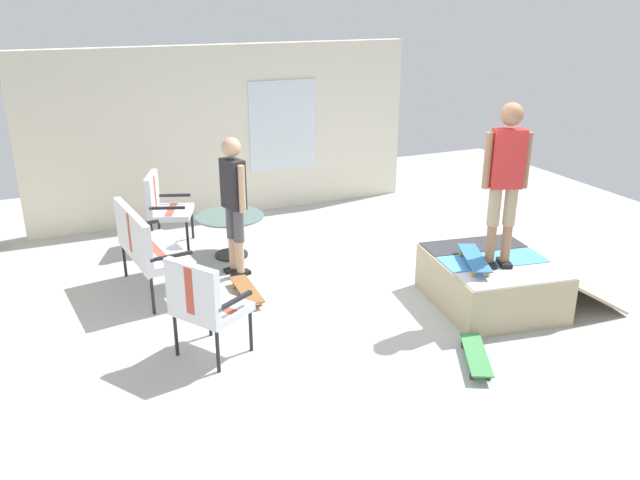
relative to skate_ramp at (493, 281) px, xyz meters
name	(u,v)px	position (x,y,z in m)	size (l,w,h in m)	color
ground_plane	(366,307)	(0.56, 1.31, -0.32)	(12.00, 12.00, 0.10)	#B2B2AD
house_facade	(226,132)	(4.36, 1.79, 1.03)	(0.23, 6.00, 2.60)	silver
skate_ramp	(493,281)	(0.00, 0.00, 0.00)	(1.66, 2.11, 0.54)	tan
patio_bench	(145,243)	(1.86, 3.50, 0.34)	(1.31, 0.69, 1.02)	black
patio_chair_near_house	(162,203)	(3.30, 3.03, 0.34)	(0.77, 0.73, 1.02)	black
patio_chair_by_wall	(203,300)	(0.13, 3.26, 0.34)	(0.82, 0.80, 1.02)	black
patio_table	(230,227)	(2.56, 2.30, 0.13)	(0.90, 0.90, 0.57)	black
person_watching	(234,196)	(1.96, 2.40, 0.74)	(0.47, 0.30, 1.72)	black
person_skater	(506,173)	(-0.14, 0.10, 1.30)	(0.32, 0.45, 1.75)	black
skateboard_by_bench	(247,290)	(1.27, 2.49, -0.19)	(0.80, 0.22, 0.10)	brown
skateboard_spare	(476,355)	(-0.98, 0.93, -0.19)	(0.80, 0.54, 0.10)	#3F8C4C
skateboard_on_ramp	(474,258)	(-0.06, 0.33, 0.36)	(0.81, 0.49, 0.10)	#3372B2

